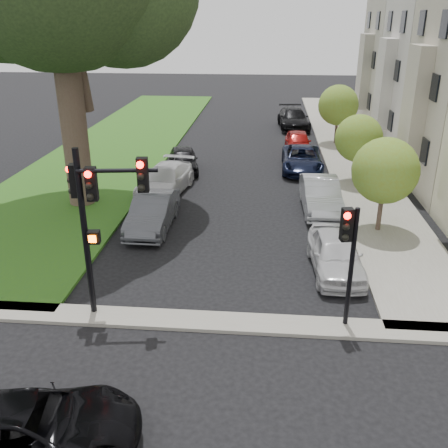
# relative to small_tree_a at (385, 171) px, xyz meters

# --- Properties ---
(ground) EXTENTS (140.00, 140.00, 0.00)m
(ground) POSITION_rel_small_tree_a_xyz_m (-6.20, -9.46, -2.72)
(ground) COLOR black
(ground) RESTS_ON ground
(grass_strip) EXTENTS (8.00, 44.00, 0.12)m
(grass_strip) POSITION_rel_small_tree_a_xyz_m (-15.20, 14.54, -2.66)
(grass_strip) COLOR #2A581E
(grass_strip) RESTS_ON ground
(sidewalk_right) EXTENTS (3.50, 44.00, 0.12)m
(sidewalk_right) POSITION_rel_small_tree_a_xyz_m (0.55, 14.54, -2.66)
(sidewalk_right) COLOR gray
(sidewalk_right) RESTS_ON ground
(sidewalk_cross) EXTENTS (60.00, 1.00, 0.12)m
(sidewalk_cross) POSITION_rel_small_tree_a_xyz_m (-6.20, -7.46, -2.66)
(sidewalk_cross) COLOR gray
(sidewalk_cross) RESTS_ON ground
(house_d) EXTENTS (7.70, 7.55, 15.97)m
(house_d) POSITION_rel_small_tree_a_xyz_m (6.25, 21.04, 4.22)
(house_d) COLOR gray
(house_d) RESTS_ON ground
(small_tree_a) EXTENTS (2.72, 2.72, 4.08)m
(small_tree_a) POSITION_rel_small_tree_a_xyz_m (0.00, 0.00, 0.00)
(small_tree_a) COLOR #473123
(small_tree_a) RESTS_ON ground
(small_tree_b) EXTENTS (2.53, 2.53, 3.79)m
(small_tree_b) POSITION_rel_small_tree_a_xyz_m (0.00, 6.62, -0.19)
(small_tree_b) COLOR #473123
(small_tree_b) RESTS_ON ground
(small_tree_c) EXTENTS (2.78, 2.78, 4.17)m
(small_tree_c) POSITION_rel_small_tree_a_xyz_m (0.00, 15.64, 0.06)
(small_tree_c) COLOR #473123
(small_tree_c) RESTS_ON ground
(traffic_signal_main) EXTENTS (2.58, 0.67, 5.26)m
(traffic_signal_main) POSITION_rel_small_tree_a_xyz_m (-9.59, -7.22, 0.92)
(traffic_signal_main) COLOR black
(traffic_signal_main) RESTS_ON ground
(traffic_signal_secondary) EXTENTS (0.51, 0.41, 3.79)m
(traffic_signal_secondary) POSITION_rel_small_tree_a_xyz_m (-2.46, -7.26, -0.07)
(traffic_signal_secondary) COLOR black
(traffic_signal_secondary) RESTS_ON ground
(car_cross_near) EXTENTS (4.98, 2.93, 1.30)m
(car_cross_near) POSITION_rel_small_tree_a_xyz_m (-9.57, -12.55, -2.07)
(car_cross_near) COLOR black
(car_cross_near) RESTS_ON ground
(car_parked_0) EXTENTS (1.92, 4.30, 1.43)m
(car_parked_0) POSITION_rel_small_tree_a_xyz_m (-2.26, -3.78, -2.00)
(car_parked_0) COLOR silver
(car_parked_0) RESTS_ON ground
(car_parked_1) EXTENTS (1.79, 4.74, 1.54)m
(car_parked_1) POSITION_rel_small_tree_a_xyz_m (-2.25, 2.33, -1.94)
(car_parked_1) COLOR #999BA0
(car_parked_1) RESTS_ON ground
(car_parked_2) EXTENTS (2.38, 5.06, 1.40)m
(car_parked_2) POSITION_rel_small_tree_a_xyz_m (-2.75, 8.92, -2.02)
(car_parked_2) COLOR black
(car_parked_2) RESTS_ON ground
(car_parked_3) EXTENTS (1.70, 4.16, 1.41)m
(car_parked_3) POSITION_rel_small_tree_a_xyz_m (-2.79, 13.17, -2.01)
(car_parked_3) COLOR maroon
(car_parked_3) RESTS_ON ground
(car_parked_4) EXTENTS (2.69, 5.71, 1.61)m
(car_parked_4) POSITION_rel_small_tree_a_xyz_m (-2.79, 20.78, -1.91)
(car_parked_4) COLOR black
(car_parked_4) RESTS_ON ground
(car_parked_5) EXTENTS (1.59, 4.55, 1.50)m
(car_parked_5) POSITION_rel_small_tree_a_xyz_m (-9.63, -0.48, -1.97)
(car_parked_5) COLOR #3F4247
(car_parked_5) RESTS_ON ground
(car_parked_6) EXTENTS (2.71, 5.23, 1.45)m
(car_parked_6) POSITION_rel_small_tree_a_xyz_m (-10.00, 4.16, -1.99)
(car_parked_6) COLOR silver
(car_parked_6) RESTS_ON ground
(car_parked_7) EXTENTS (2.43, 4.35, 1.40)m
(car_parked_7) POSITION_rel_small_tree_a_xyz_m (-9.74, 8.18, -2.02)
(car_parked_7) COLOR black
(car_parked_7) RESTS_ON ground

